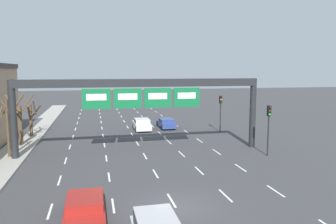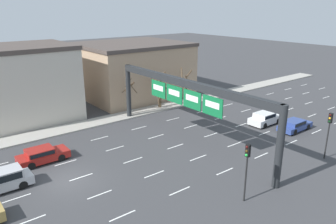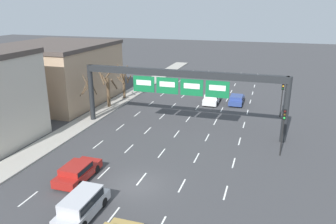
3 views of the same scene
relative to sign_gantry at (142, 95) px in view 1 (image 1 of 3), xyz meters
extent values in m
plane|color=#3D3D3F|center=(0.00, -12.20, -5.26)|extent=(220.00, 220.00, 0.00)
cube|color=white|center=(-6.60, -11.20, -5.25)|extent=(0.12, 2.00, 0.01)
cube|color=white|center=(-6.60, -6.20, -5.25)|extent=(0.12, 2.00, 0.01)
cube|color=white|center=(-6.60, -1.20, -5.25)|extent=(0.12, 2.00, 0.01)
cube|color=white|center=(-6.60, 3.80, -5.25)|extent=(0.12, 2.00, 0.01)
cube|color=white|center=(-6.60, 8.80, -5.25)|extent=(0.12, 2.00, 0.01)
cube|color=white|center=(-6.60, 13.80, -5.25)|extent=(0.12, 2.00, 0.01)
cube|color=white|center=(-6.60, 18.80, -5.25)|extent=(0.12, 2.00, 0.01)
cube|color=white|center=(-6.60, 23.80, -5.25)|extent=(0.12, 2.00, 0.01)
cube|color=white|center=(-6.60, 28.80, -5.25)|extent=(0.12, 2.00, 0.01)
cube|color=white|center=(-6.60, 33.80, -5.25)|extent=(0.12, 2.00, 0.01)
cube|color=white|center=(-3.30, -11.20, -5.25)|extent=(0.12, 2.00, 0.01)
cube|color=white|center=(-3.30, -6.20, -5.25)|extent=(0.12, 2.00, 0.01)
cube|color=white|center=(-3.30, -1.20, -5.25)|extent=(0.12, 2.00, 0.01)
cube|color=white|center=(-3.30, 3.80, -5.25)|extent=(0.12, 2.00, 0.01)
cube|color=white|center=(-3.30, 8.80, -5.25)|extent=(0.12, 2.00, 0.01)
cube|color=white|center=(-3.30, 13.80, -5.25)|extent=(0.12, 2.00, 0.01)
cube|color=white|center=(-3.30, 18.80, -5.25)|extent=(0.12, 2.00, 0.01)
cube|color=white|center=(-3.30, 23.80, -5.25)|extent=(0.12, 2.00, 0.01)
cube|color=white|center=(-3.30, 28.80, -5.25)|extent=(0.12, 2.00, 0.01)
cube|color=white|center=(-3.30, 33.80, -5.25)|extent=(0.12, 2.00, 0.01)
cube|color=white|center=(0.00, -11.20, -5.25)|extent=(0.12, 2.00, 0.01)
cube|color=white|center=(0.00, -6.20, -5.25)|extent=(0.12, 2.00, 0.01)
cube|color=white|center=(0.00, -1.20, -5.25)|extent=(0.12, 2.00, 0.01)
cube|color=white|center=(0.00, 3.80, -5.25)|extent=(0.12, 2.00, 0.01)
cube|color=white|center=(0.00, 8.80, -5.25)|extent=(0.12, 2.00, 0.01)
cube|color=white|center=(0.00, 13.80, -5.25)|extent=(0.12, 2.00, 0.01)
cube|color=white|center=(0.00, 18.80, -5.25)|extent=(0.12, 2.00, 0.01)
cube|color=white|center=(0.00, 23.80, -5.25)|extent=(0.12, 2.00, 0.01)
cube|color=white|center=(0.00, 28.80, -5.25)|extent=(0.12, 2.00, 0.01)
cube|color=white|center=(0.00, 33.80, -5.25)|extent=(0.12, 2.00, 0.01)
cube|color=white|center=(3.30, -11.20, -5.25)|extent=(0.12, 2.00, 0.01)
cube|color=white|center=(3.30, -6.20, -5.25)|extent=(0.12, 2.00, 0.01)
cube|color=white|center=(3.30, -1.20, -5.25)|extent=(0.12, 2.00, 0.01)
cube|color=white|center=(3.30, 3.80, -5.25)|extent=(0.12, 2.00, 0.01)
cube|color=white|center=(3.30, 8.80, -5.25)|extent=(0.12, 2.00, 0.01)
cube|color=white|center=(3.30, 13.80, -5.25)|extent=(0.12, 2.00, 0.01)
cube|color=white|center=(3.30, 18.80, -5.25)|extent=(0.12, 2.00, 0.01)
cube|color=white|center=(3.30, 23.80, -5.25)|extent=(0.12, 2.00, 0.01)
cube|color=white|center=(3.30, 28.80, -5.25)|extent=(0.12, 2.00, 0.01)
cube|color=white|center=(3.30, 33.80, -5.25)|extent=(0.12, 2.00, 0.01)
cube|color=white|center=(6.60, -11.20, -5.25)|extent=(0.12, 2.00, 0.01)
cube|color=white|center=(6.60, -6.20, -5.25)|extent=(0.12, 2.00, 0.01)
cube|color=white|center=(6.60, -1.20, -5.25)|extent=(0.12, 2.00, 0.01)
cube|color=white|center=(6.60, 3.80, -5.25)|extent=(0.12, 2.00, 0.01)
cube|color=white|center=(6.60, 8.80, -5.25)|extent=(0.12, 2.00, 0.01)
cube|color=white|center=(6.60, 13.80, -5.25)|extent=(0.12, 2.00, 0.01)
cube|color=white|center=(6.60, 18.80, -5.25)|extent=(0.12, 2.00, 0.01)
cube|color=white|center=(6.60, 23.80, -5.25)|extent=(0.12, 2.00, 0.01)
cube|color=white|center=(6.60, 28.80, -5.25)|extent=(0.12, 2.00, 0.01)
cube|color=white|center=(6.60, 33.80, -5.25)|extent=(0.12, 2.00, 0.01)
cylinder|color=#232628|center=(-10.70, 0.03, -1.94)|extent=(0.59, 0.59, 6.64)
cylinder|color=#232628|center=(10.70, 0.03, -1.94)|extent=(0.59, 0.59, 6.64)
cube|color=#232628|center=(0.00, 0.03, 1.03)|extent=(21.40, 0.60, 0.70)
cube|color=#116B38|center=(-3.98, -0.31, -0.28)|extent=(2.40, 0.08, 1.73)
cube|color=white|center=(-3.98, -0.35, -0.13)|extent=(1.68, 0.02, 0.55)
cube|color=#116B38|center=(-1.33, -0.31, -0.28)|extent=(2.40, 0.08, 1.73)
cube|color=white|center=(-1.33, -0.35, -0.13)|extent=(1.68, 0.02, 0.55)
cube|color=#116B38|center=(1.33, -0.31, -0.28)|extent=(2.40, 0.08, 1.73)
cube|color=white|center=(1.33, -0.35, -0.13)|extent=(1.68, 0.02, 0.55)
cube|color=#116B38|center=(3.98, -0.31, -0.28)|extent=(2.40, 0.08, 1.73)
cube|color=white|center=(3.98, -0.35, -0.13)|extent=(1.68, 0.02, 0.55)
cube|color=silver|center=(1.51, 11.30, -4.68)|extent=(1.89, 4.22, 0.74)
cube|color=silver|center=(1.51, 11.05, -4.06)|extent=(1.74, 2.20, 0.51)
cube|color=black|center=(1.51, 11.05, -4.06)|extent=(1.77, 2.02, 0.37)
cylinder|color=black|center=(0.66, 12.57, -4.93)|extent=(0.22, 0.66, 0.66)
cylinder|color=black|center=(2.37, 12.57, -4.93)|extent=(0.22, 0.66, 0.66)
cylinder|color=black|center=(0.66, 10.03, -4.93)|extent=(0.22, 0.66, 0.66)
cylinder|color=black|center=(2.37, 10.03, -4.93)|extent=(0.22, 0.66, 0.66)
cube|color=maroon|center=(-4.74, -12.65, -4.74)|extent=(1.88, 4.38, 0.64)
cube|color=maroon|center=(-4.74, -12.91, -4.17)|extent=(1.73, 2.28, 0.48)
cube|color=black|center=(-4.74, -12.91, -4.17)|extent=(1.77, 2.09, 0.35)
cylinder|color=black|center=(-5.59, -11.33, -4.93)|extent=(0.22, 0.66, 0.66)
cylinder|color=black|center=(-3.88, -11.33, -4.93)|extent=(0.22, 0.66, 0.66)
cylinder|color=black|center=(-3.88, -13.96, -4.93)|extent=(0.22, 0.66, 0.66)
cube|color=navy|center=(4.81, 12.23, -4.77)|extent=(1.80, 4.42, 0.56)
cube|color=navy|center=(4.81, 11.97, -4.26)|extent=(1.65, 2.30, 0.47)
cube|color=black|center=(4.81, 11.97, -4.26)|extent=(1.69, 2.11, 0.34)
cylinder|color=black|center=(4.00, 13.56, -4.93)|extent=(0.22, 0.66, 0.66)
cylinder|color=black|center=(5.63, 13.56, -4.93)|extent=(0.22, 0.66, 0.66)
cylinder|color=black|center=(4.00, 10.91, -4.93)|extent=(0.22, 0.66, 0.66)
cylinder|color=black|center=(5.63, 10.91, -4.93)|extent=(0.22, 0.66, 0.66)
cylinder|color=black|center=(10.44, -3.41, -3.51)|extent=(0.12, 0.12, 3.49)
cube|color=black|center=(10.44, -3.41, -1.31)|extent=(0.30, 0.24, 0.90)
sphere|color=#3D0E0C|center=(10.44, -3.54, -1.01)|extent=(0.20, 0.20, 0.20)
sphere|color=#412F0C|center=(10.44, -3.54, -1.31)|extent=(0.20, 0.20, 0.20)
sphere|color=green|center=(10.44, -3.54, -1.61)|extent=(0.20, 0.20, 0.20)
cylinder|color=black|center=(10.53, 7.85, -3.52)|extent=(0.12, 0.12, 3.48)
cube|color=black|center=(10.53, 7.85, -1.32)|extent=(0.30, 0.24, 0.90)
sphere|color=#3D0E0C|center=(10.53, 7.72, -1.02)|extent=(0.20, 0.20, 0.20)
sphere|color=gold|center=(10.53, 7.72, -1.32)|extent=(0.20, 0.20, 0.20)
sphere|color=#0E3515|center=(10.53, 7.72, -1.62)|extent=(0.20, 0.20, 0.20)
cylinder|color=brown|center=(-11.12, 9.81, -3.35)|extent=(0.35, 0.35, 3.52)
cylinder|color=brown|center=(-11.41, 9.31, -1.22)|extent=(1.19, 0.79, 2.14)
cylinder|color=brown|center=(-11.23, 9.14, -2.43)|extent=(1.45, 0.40, 1.14)
cylinder|color=brown|center=(-11.40, 10.37, -1.38)|extent=(1.32, 0.75, 1.89)
cylinder|color=brown|center=(-10.67, 9.77, -1.99)|extent=(0.24, 1.05, 1.81)
cylinder|color=brown|center=(-10.55, 10.37, -2.38)|extent=(1.32, 1.32, 1.50)
cylinder|color=brown|center=(-11.28, 0.60, -2.68)|extent=(0.24, 0.24, 4.86)
cylinder|color=brown|center=(-11.70, 0.66, -1.09)|extent=(0.25, 0.94, 1.09)
cylinder|color=brown|center=(-11.81, 0.93, -1.72)|extent=(0.80, 1.18, 1.25)
cylinder|color=brown|center=(-10.66, 0.71, -1.65)|extent=(0.35, 1.35, 1.57)
cylinder|color=brown|center=(-11.44, 0.18, -0.53)|extent=(0.96, 0.46, 1.30)
cylinder|color=brown|center=(-11.30, 5.30, -3.18)|extent=(0.44, 0.44, 3.85)
cylinder|color=brown|center=(-11.54, 4.85, -1.31)|extent=(1.11, 0.72, 1.08)
cylinder|color=brown|center=(-10.43, 5.38, -2.03)|extent=(0.36, 1.90, 1.71)
cylinder|color=brown|center=(-11.84, 4.68, -1.04)|extent=(1.48, 1.31, 1.83)
cylinder|color=brown|center=(-11.51, 5.82, -0.99)|extent=(1.25, 0.67, 1.63)
camera|label=1|loc=(-4.14, -28.64, 2.13)|focal=35.00mm
camera|label=2|loc=(23.13, -20.33, 8.07)|focal=35.00mm
camera|label=3|loc=(8.87, -32.38, 7.73)|focal=35.00mm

